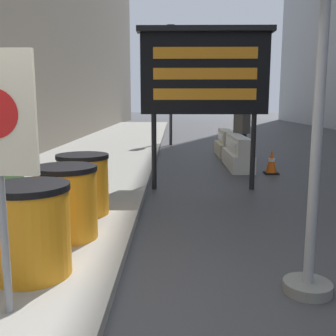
{
  "coord_description": "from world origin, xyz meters",
  "views": [
    {
      "loc": [
        0.53,
        -2.96,
        1.73
      ],
      "look_at": [
        0.39,
        6.05,
        0.2
      ],
      "focal_mm": 42.0,
      "sensor_mm": 36.0,
      "label": 1
    }
  ],
  "objects_px": {
    "jersey_barrier_cream": "(226,144)",
    "message_board": "(205,73)",
    "barrel_drum_middle": "(66,202)",
    "barrel_drum_back": "(83,184)",
    "traffic_cone_near": "(272,162)",
    "traffic_light_near_curb": "(171,60)",
    "barrel_drum_foreground": "(31,230)",
    "pedestrian_worker": "(242,127)",
    "jersey_barrier_white": "(237,154)",
    "traffic_cone_far": "(222,138)",
    "traffic_cone_mid": "(240,138)"
  },
  "relations": [
    {
      "from": "jersey_barrier_cream",
      "to": "message_board",
      "type": "bearing_deg",
      "value": -102.42
    },
    {
      "from": "barrel_drum_foreground",
      "to": "traffic_cone_mid",
      "type": "height_order",
      "value": "barrel_drum_foreground"
    },
    {
      "from": "barrel_drum_middle",
      "to": "traffic_light_near_curb",
      "type": "distance_m",
      "value": 11.56
    },
    {
      "from": "traffic_cone_far",
      "to": "barrel_drum_back",
      "type": "bearing_deg",
      "value": -107.6
    },
    {
      "from": "traffic_cone_near",
      "to": "traffic_light_near_curb",
      "type": "height_order",
      "value": "traffic_light_near_curb"
    },
    {
      "from": "traffic_cone_near",
      "to": "traffic_cone_mid",
      "type": "relative_size",
      "value": 0.81
    },
    {
      "from": "traffic_cone_near",
      "to": "pedestrian_worker",
      "type": "distance_m",
      "value": 2.02
    },
    {
      "from": "barrel_drum_back",
      "to": "jersey_barrier_white",
      "type": "bearing_deg",
      "value": 58.41
    },
    {
      "from": "barrel_drum_back",
      "to": "traffic_cone_near",
      "type": "relative_size",
      "value": 1.47
    },
    {
      "from": "jersey_barrier_white",
      "to": "traffic_cone_far",
      "type": "bearing_deg",
      "value": 87.65
    },
    {
      "from": "barrel_drum_back",
      "to": "jersey_barrier_cream",
      "type": "bearing_deg",
      "value": 67.51
    },
    {
      "from": "traffic_cone_near",
      "to": "traffic_cone_mid",
      "type": "xyz_separation_m",
      "value": [
        0.18,
        5.75,
        0.07
      ]
    },
    {
      "from": "traffic_light_near_curb",
      "to": "pedestrian_worker",
      "type": "distance_m",
      "value": 5.38
    },
    {
      "from": "message_board",
      "to": "jersey_barrier_white",
      "type": "relative_size",
      "value": 1.42
    },
    {
      "from": "barrel_drum_foreground",
      "to": "barrel_drum_back",
      "type": "distance_m",
      "value": 2.02
    },
    {
      "from": "traffic_cone_near",
      "to": "barrel_drum_back",
      "type": "bearing_deg",
      "value": -133.06
    },
    {
      "from": "traffic_cone_mid",
      "to": "pedestrian_worker",
      "type": "bearing_deg",
      "value": -98.88
    },
    {
      "from": "message_board",
      "to": "pedestrian_worker",
      "type": "relative_size",
      "value": 1.8
    },
    {
      "from": "jersey_barrier_white",
      "to": "pedestrian_worker",
      "type": "bearing_deg",
      "value": 74.58
    },
    {
      "from": "pedestrian_worker",
      "to": "barrel_drum_foreground",
      "type": "bearing_deg",
      "value": -47.44
    },
    {
      "from": "jersey_barrier_white",
      "to": "barrel_drum_middle",
      "type": "bearing_deg",
      "value": -116.69
    },
    {
      "from": "jersey_barrier_white",
      "to": "jersey_barrier_cream",
      "type": "height_order",
      "value": "jersey_barrier_white"
    },
    {
      "from": "barrel_drum_foreground",
      "to": "message_board",
      "type": "xyz_separation_m",
      "value": [
        1.9,
        4.23,
        1.7
      ]
    },
    {
      "from": "barrel_drum_foreground",
      "to": "traffic_cone_far",
      "type": "distance_m",
      "value": 12.48
    },
    {
      "from": "message_board",
      "to": "traffic_cone_far",
      "type": "relative_size",
      "value": 5.11
    },
    {
      "from": "barrel_drum_back",
      "to": "traffic_cone_mid",
      "type": "xyz_separation_m",
      "value": [
        3.83,
        9.65,
        -0.21
      ]
    },
    {
      "from": "jersey_barrier_white",
      "to": "traffic_light_near_curb",
      "type": "relative_size",
      "value": 0.48
    },
    {
      "from": "traffic_cone_far",
      "to": "traffic_light_near_curb",
      "type": "relative_size",
      "value": 0.13
    },
    {
      "from": "barrel_drum_middle",
      "to": "message_board",
      "type": "relative_size",
      "value": 0.28
    },
    {
      "from": "pedestrian_worker",
      "to": "traffic_cone_far",
      "type": "bearing_deg",
      "value": 155.71
    },
    {
      "from": "message_board",
      "to": "traffic_cone_near",
      "type": "relative_size",
      "value": 5.27
    },
    {
      "from": "message_board",
      "to": "traffic_cone_mid",
      "type": "xyz_separation_m",
      "value": [
        1.96,
        7.44,
        -1.91
      ]
    },
    {
      "from": "jersey_barrier_cream",
      "to": "pedestrian_worker",
      "type": "bearing_deg",
      "value": -80.09
    },
    {
      "from": "barrel_drum_middle",
      "to": "barrel_drum_back",
      "type": "bearing_deg",
      "value": 91.85
    },
    {
      "from": "barrel_drum_back",
      "to": "traffic_light_near_curb",
      "type": "xyz_separation_m",
      "value": [
        1.16,
        10.16,
        2.73
      ]
    },
    {
      "from": "traffic_cone_far",
      "to": "jersey_barrier_white",
      "type": "bearing_deg",
      "value": -92.35
    },
    {
      "from": "traffic_cone_mid",
      "to": "barrel_drum_middle",
      "type": "bearing_deg",
      "value": -109.61
    },
    {
      "from": "traffic_light_near_curb",
      "to": "pedestrian_worker",
      "type": "height_order",
      "value": "traffic_light_near_curb"
    },
    {
      "from": "jersey_barrier_cream",
      "to": "pedestrian_worker",
      "type": "xyz_separation_m",
      "value": [
        0.25,
        -1.43,
        0.65
      ]
    },
    {
      "from": "jersey_barrier_cream",
      "to": "traffic_light_near_curb",
      "type": "height_order",
      "value": "traffic_light_near_curb"
    },
    {
      "from": "barrel_drum_foreground",
      "to": "traffic_cone_near",
      "type": "relative_size",
      "value": 1.47
    },
    {
      "from": "barrel_drum_foreground",
      "to": "jersey_barrier_white",
      "type": "height_order",
      "value": "barrel_drum_foreground"
    },
    {
      "from": "traffic_cone_near",
      "to": "barrel_drum_middle",
      "type": "bearing_deg",
      "value": -126.33
    },
    {
      "from": "barrel_drum_back",
      "to": "jersey_barrier_white",
      "type": "distance_m",
      "value": 5.67
    },
    {
      "from": "barrel_drum_back",
      "to": "traffic_light_near_curb",
      "type": "relative_size",
      "value": 0.19
    },
    {
      "from": "jersey_barrier_white",
      "to": "traffic_light_near_curb",
      "type": "xyz_separation_m",
      "value": [
        -1.81,
        5.33,
        2.93
      ]
    },
    {
      "from": "jersey_barrier_white",
      "to": "jersey_barrier_cream",
      "type": "relative_size",
      "value": 1.33
    },
    {
      "from": "barrel_drum_foreground",
      "to": "barrel_drum_middle",
      "type": "distance_m",
      "value": 1.01
    },
    {
      "from": "barrel_drum_foreground",
      "to": "traffic_cone_far",
      "type": "bearing_deg",
      "value": 75.12
    },
    {
      "from": "barrel_drum_foreground",
      "to": "traffic_light_near_curb",
      "type": "relative_size",
      "value": 0.19
    }
  ]
}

